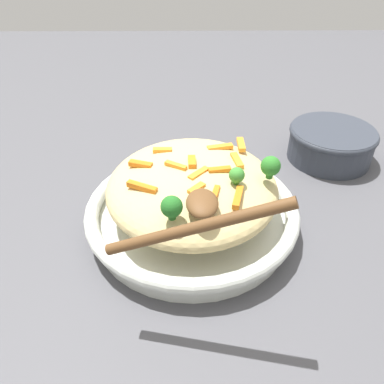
# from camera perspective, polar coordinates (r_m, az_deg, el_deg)

# --- Properties ---
(ground_plane) EXTENTS (2.40, 2.40, 0.00)m
(ground_plane) POSITION_cam_1_polar(r_m,az_deg,el_deg) (0.61, -0.00, -5.06)
(ground_plane) COLOR #4C4C51
(serving_bowl) EXTENTS (0.32, 0.32, 0.05)m
(serving_bowl) POSITION_cam_1_polar(r_m,az_deg,el_deg) (0.59, -0.00, -3.19)
(serving_bowl) COLOR silver
(serving_bowl) RESTS_ON ground_plane
(pasta_mound) EXTENTS (0.26, 0.25, 0.07)m
(pasta_mound) POSITION_cam_1_polar(r_m,az_deg,el_deg) (0.56, -0.00, 0.79)
(pasta_mound) COLOR #D1BA7A
(pasta_mound) RESTS_ON serving_bowl
(carrot_piece_0) EXTENTS (0.04, 0.02, 0.01)m
(carrot_piece_0) POSITION_cam_1_polar(r_m,az_deg,el_deg) (0.57, 6.67, 4.64)
(carrot_piece_0) COLOR orange
(carrot_piece_0) RESTS_ON pasta_mound
(carrot_piece_1) EXTENTS (0.02, 0.03, 0.01)m
(carrot_piece_1) POSITION_cam_1_polar(r_m,az_deg,el_deg) (0.54, -2.41, 3.92)
(carrot_piece_1) COLOR orange
(carrot_piece_1) RESTS_ON pasta_mound
(carrot_piece_2) EXTENTS (0.01, 0.03, 0.01)m
(carrot_piece_2) POSITION_cam_1_polar(r_m,az_deg,el_deg) (0.59, -4.40, 6.21)
(carrot_piece_2) COLOR orange
(carrot_piece_2) RESTS_ON pasta_mound
(carrot_piece_3) EXTENTS (0.03, 0.03, 0.01)m
(carrot_piece_3) POSITION_cam_1_polar(r_m,az_deg,el_deg) (0.53, 0.99, 2.76)
(carrot_piece_3) COLOR orange
(carrot_piece_3) RESTS_ON pasta_mound
(carrot_piece_4) EXTENTS (0.02, 0.04, 0.01)m
(carrot_piece_4) POSITION_cam_1_polar(r_m,az_deg,el_deg) (0.60, 4.18, 6.62)
(carrot_piece_4) COLOR orange
(carrot_piece_4) RESTS_ON pasta_mound
(carrot_piece_5) EXTENTS (0.04, 0.01, 0.01)m
(carrot_piece_5) POSITION_cam_1_polar(r_m,az_deg,el_deg) (0.61, 7.27, 7.00)
(carrot_piece_5) COLOR orange
(carrot_piece_5) RESTS_ON pasta_mound
(carrot_piece_6) EXTENTS (0.02, 0.04, 0.01)m
(carrot_piece_6) POSITION_cam_1_polar(r_m,az_deg,el_deg) (0.56, -7.62, 4.07)
(carrot_piece_6) COLOR orange
(carrot_piece_6) RESTS_ON pasta_mound
(carrot_piece_7) EXTENTS (0.01, 0.03, 0.01)m
(carrot_piece_7) POSITION_cam_1_polar(r_m,az_deg,el_deg) (0.54, 4.10, 3.30)
(carrot_piece_7) COLOR orange
(carrot_piece_7) RESTS_ON pasta_mound
(carrot_piece_8) EXTENTS (0.03, 0.01, 0.01)m
(carrot_piece_8) POSITION_cam_1_polar(r_m,az_deg,el_deg) (0.55, 0.50, 4.51)
(carrot_piece_8) COLOR orange
(carrot_piece_8) RESTS_ON pasta_mound
(carrot_piece_9) EXTENTS (0.04, 0.02, 0.01)m
(carrot_piece_9) POSITION_cam_1_polar(r_m,az_deg,el_deg) (0.49, 6.80, -0.78)
(carrot_piece_9) COLOR orange
(carrot_piece_9) RESTS_ON pasta_mound
(carrot_piece_10) EXTENTS (0.03, 0.01, 0.01)m
(carrot_piece_10) POSITION_cam_1_polar(r_m,az_deg,el_deg) (0.50, 3.53, -0.00)
(carrot_piece_10) COLOR orange
(carrot_piece_10) RESTS_ON pasta_mound
(carrot_piece_11) EXTENTS (0.03, 0.04, 0.01)m
(carrot_piece_11) POSITION_cam_1_polar(r_m,az_deg,el_deg) (0.51, -7.42, 0.73)
(carrot_piece_11) COLOR orange
(carrot_piece_11) RESTS_ON pasta_mound
(carrot_piece_12) EXTENTS (0.03, 0.02, 0.01)m
(carrot_piece_12) POSITION_cam_1_polar(r_m,az_deg,el_deg) (0.50, 0.68, 0.50)
(carrot_piece_12) COLOR orange
(carrot_piece_12) RESTS_ON pasta_mound
(broccoli_floret_0) EXTENTS (0.03, 0.03, 0.03)m
(broccoli_floret_0) POSITION_cam_1_polar(r_m,az_deg,el_deg) (0.53, 11.56, 3.74)
(broccoli_floret_0) COLOR #296820
(broccoli_floret_0) RESTS_ON pasta_mound
(broccoli_floret_1) EXTENTS (0.02, 0.02, 0.03)m
(broccoli_floret_1) POSITION_cam_1_polar(r_m,az_deg,el_deg) (0.51, 6.64, 2.48)
(broccoli_floret_1) COLOR #377928
(broccoli_floret_1) RESTS_ON pasta_mound
(broccoli_floret_2) EXTENTS (0.03, 0.03, 0.03)m
(broccoli_floret_2) POSITION_cam_1_polar(r_m,az_deg,el_deg) (0.45, -3.03, -2.23)
(broccoli_floret_2) COLOR #205B1C
(broccoli_floret_2) RESTS_ON pasta_mound
(serving_spoon) EXTENTS (0.14, 0.19, 0.10)m
(serving_spoon) POSITION_cam_1_polar(r_m,az_deg,el_deg) (0.43, 1.05, -2.99)
(serving_spoon) COLOR brown
(serving_spoon) RESTS_ON pasta_mound
(companion_bowl) EXTENTS (0.17, 0.17, 0.06)m
(companion_bowl) POSITION_cam_1_polar(r_m,az_deg,el_deg) (0.80, 19.91, 6.97)
(companion_bowl) COLOR #333842
(companion_bowl) RESTS_ON ground_plane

